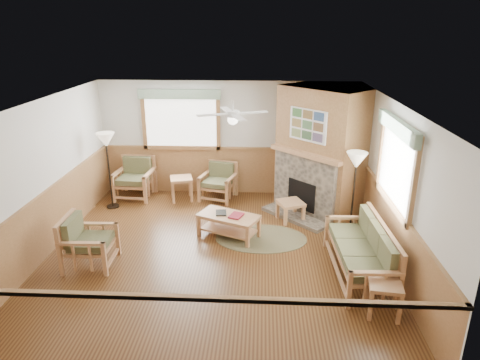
{
  "coord_description": "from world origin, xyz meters",
  "views": [
    {
      "loc": [
        0.79,
        -6.81,
        3.88
      ],
      "look_at": [
        0.4,
        0.7,
        1.15
      ],
      "focal_mm": 32.0,
      "sensor_mm": 36.0,
      "label": 1
    }
  ],
  "objects_px": {
    "footstool": "(290,211)",
    "armchair_back_left": "(134,179)",
    "floor_lamp_left": "(109,171)",
    "sofa": "(359,250)",
    "end_table_sofa": "(384,299)",
    "armchair_back_right": "(218,182)",
    "end_table_chairs": "(182,189)",
    "armchair_left": "(89,241)",
    "coffee_table": "(229,226)",
    "floor_lamp_right": "(353,195)"
  },
  "relations": [
    {
      "from": "end_table_sofa",
      "to": "footstool",
      "type": "distance_m",
      "value": 3.26
    },
    {
      "from": "armchair_left",
      "to": "footstool",
      "type": "distance_m",
      "value": 4.02
    },
    {
      "from": "armchair_back_left",
      "to": "armchair_left",
      "type": "height_order",
      "value": "armchair_back_left"
    },
    {
      "from": "coffee_table",
      "to": "floor_lamp_right",
      "type": "relative_size",
      "value": 0.67
    },
    {
      "from": "coffee_table",
      "to": "floor_lamp_right",
      "type": "xyz_separation_m",
      "value": [
        2.37,
        0.19,
        0.62
      ]
    },
    {
      "from": "end_table_sofa",
      "to": "floor_lamp_right",
      "type": "distance_m",
      "value": 2.51
    },
    {
      "from": "floor_lamp_right",
      "to": "end_table_chairs",
      "type": "bearing_deg",
      "value": 155.86
    },
    {
      "from": "armchair_back_right",
      "to": "end_table_sofa",
      "type": "bearing_deg",
      "value": -40.95
    },
    {
      "from": "sofa",
      "to": "end_table_sofa",
      "type": "bearing_deg",
      "value": 5.53
    },
    {
      "from": "armchair_back_right",
      "to": "armchair_left",
      "type": "bearing_deg",
      "value": -105.89
    },
    {
      "from": "armchair_back_right",
      "to": "floor_lamp_right",
      "type": "distance_m",
      "value": 3.29
    },
    {
      "from": "floor_lamp_left",
      "to": "armchair_back_left",
      "type": "bearing_deg",
      "value": 60.14
    },
    {
      "from": "floor_lamp_left",
      "to": "floor_lamp_right",
      "type": "xyz_separation_m",
      "value": [
        5.1,
        -1.11,
        -0.02
      ]
    },
    {
      "from": "end_table_chairs",
      "to": "footstool",
      "type": "height_order",
      "value": "end_table_chairs"
    },
    {
      "from": "sofa",
      "to": "armchair_left",
      "type": "xyz_separation_m",
      "value": [
        -4.5,
        0.06,
        0.0
      ]
    },
    {
      "from": "armchair_left",
      "to": "footstool",
      "type": "xyz_separation_m",
      "value": [
        3.51,
        1.96,
        -0.23
      ]
    },
    {
      "from": "armchair_left",
      "to": "end_table_chairs",
      "type": "height_order",
      "value": "armchair_left"
    },
    {
      "from": "footstool",
      "to": "floor_lamp_left",
      "type": "bearing_deg",
      "value": 172.93
    },
    {
      "from": "armchair_back_right",
      "to": "coffee_table",
      "type": "distance_m",
      "value": 1.97
    },
    {
      "from": "armchair_back_left",
      "to": "armchair_back_right",
      "type": "relative_size",
      "value": 1.12
    },
    {
      "from": "armchair_back_left",
      "to": "floor_lamp_right",
      "type": "distance_m",
      "value": 5.06
    },
    {
      "from": "coffee_table",
      "to": "end_table_chairs",
      "type": "relative_size",
      "value": 2.07
    },
    {
      "from": "armchair_left",
      "to": "floor_lamp_right",
      "type": "xyz_separation_m",
      "value": [
        4.64,
        1.34,
        0.41
      ]
    },
    {
      "from": "coffee_table",
      "to": "floor_lamp_left",
      "type": "relative_size",
      "value": 0.66
    },
    {
      "from": "armchair_back_left",
      "to": "end_table_sofa",
      "type": "xyz_separation_m",
      "value": [
        4.75,
        -4.17,
        -0.21
      ]
    },
    {
      "from": "armchair_left",
      "to": "floor_lamp_left",
      "type": "xyz_separation_m",
      "value": [
        -0.46,
        2.45,
        0.42
      ]
    },
    {
      "from": "armchair_back_right",
      "to": "end_table_chairs",
      "type": "height_order",
      "value": "armchair_back_right"
    },
    {
      "from": "armchair_left",
      "to": "floor_lamp_right",
      "type": "bearing_deg",
      "value": -75.48
    },
    {
      "from": "sofa",
      "to": "end_table_sofa",
      "type": "relative_size",
      "value": 3.78
    },
    {
      "from": "armchair_back_left",
      "to": "armchair_back_right",
      "type": "distance_m",
      "value": 1.99
    },
    {
      "from": "armchair_back_left",
      "to": "end_table_chairs",
      "type": "xyz_separation_m",
      "value": [
        1.14,
        -0.1,
        -0.19
      ]
    },
    {
      "from": "armchair_back_right",
      "to": "armchair_left",
      "type": "distance_m",
      "value": 3.6
    },
    {
      "from": "armchair_back_right",
      "to": "floor_lamp_right",
      "type": "xyz_separation_m",
      "value": [
        2.76,
        -1.73,
        0.43
      ]
    },
    {
      "from": "armchair_back_left",
      "to": "coffee_table",
      "type": "xyz_separation_m",
      "value": [
        2.38,
        -1.91,
        -0.24
      ]
    },
    {
      "from": "armchair_back_right",
      "to": "armchair_left",
      "type": "xyz_separation_m",
      "value": [
        -1.88,
        -3.07,
        0.02
      ]
    },
    {
      "from": "floor_lamp_right",
      "to": "sofa",
      "type": "bearing_deg",
      "value": -95.7
    },
    {
      "from": "armchair_left",
      "to": "footstool",
      "type": "bearing_deg",
      "value": -62.44
    },
    {
      "from": "end_table_chairs",
      "to": "end_table_sofa",
      "type": "xyz_separation_m",
      "value": [
        3.61,
        -4.06,
        -0.02
      ]
    },
    {
      "from": "end_table_sofa",
      "to": "floor_lamp_left",
      "type": "relative_size",
      "value": 0.29
    },
    {
      "from": "armchair_back_left",
      "to": "floor_lamp_right",
      "type": "xyz_separation_m",
      "value": [
        4.75,
        -1.72,
        0.38
      ]
    },
    {
      "from": "end_table_chairs",
      "to": "end_table_sofa",
      "type": "bearing_deg",
      "value": -48.38
    },
    {
      "from": "armchair_left",
      "to": "end_table_chairs",
      "type": "distance_m",
      "value": 3.14
    },
    {
      "from": "sofa",
      "to": "armchair_back_right",
      "type": "bearing_deg",
      "value": -142.17
    },
    {
      "from": "footstool",
      "to": "floor_lamp_left",
      "type": "height_order",
      "value": "floor_lamp_left"
    },
    {
      "from": "footstool",
      "to": "armchair_back_left",
      "type": "bearing_deg",
      "value": 163.01
    },
    {
      "from": "armchair_left",
      "to": "end_table_sofa",
      "type": "bearing_deg",
      "value": -104.98
    },
    {
      "from": "armchair_back_left",
      "to": "end_table_chairs",
      "type": "distance_m",
      "value": 1.16
    },
    {
      "from": "end_table_chairs",
      "to": "floor_lamp_left",
      "type": "height_order",
      "value": "floor_lamp_left"
    },
    {
      "from": "end_table_sofa",
      "to": "floor_lamp_left",
      "type": "bearing_deg",
      "value": 145.14
    },
    {
      "from": "coffee_table",
      "to": "floor_lamp_right",
      "type": "distance_m",
      "value": 2.45
    }
  ]
}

